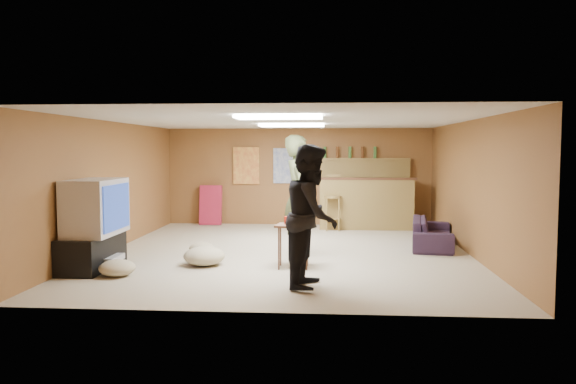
# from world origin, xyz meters

# --- Properties ---
(ground) EXTENTS (7.00, 7.00, 0.00)m
(ground) POSITION_xyz_m (0.00, 0.00, 0.00)
(ground) COLOR tan
(ground) RESTS_ON ground
(ceiling) EXTENTS (6.00, 7.00, 0.02)m
(ceiling) POSITION_xyz_m (0.00, 0.00, 2.20)
(ceiling) COLOR silver
(ceiling) RESTS_ON ground
(wall_back) EXTENTS (6.00, 0.02, 2.20)m
(wall_back) POSITION_xyz_m (0.00, 3.50, 1.10)
(wall_back) COLOR brown
(wall_back) RESTS_ON ground
(wall_front) EXTENTS (6.00, 0.02, 2.20)m
(wall_front) POSITION_xyz_m (0.00, -3.50, 1.10)
(wall_front) COLOR brown
(wall_front) RESTS_ON ground
(wall_left) EXTENTS (0.02, 7.00, 2.20)m
(wall_left) POSITION_xyz_m (-3.00, 0.00, 1.10)
(wall_left) COLOR brown
(wall_left) RESTS_ON ground
(wall_right) EXTENTS (0.02, 7.00, 2.20)m
(wall_right) POSITION_xyz_m (3.00, 0.00, 1.10)
(wall_right) COLOR brown
(wall_right) RESTS_ON ground
(tv_stand) EXTENTS (0.55, 1.30, 0.50)m
(tv_stand) POSITION_xyz_m (-2.72, -1.50, 0.25)
(tv_stand) COLOR black
(tv_stand) RESTS_ON ground
(dvd_box) EXTENTS (0.35, 0.50, 0.08)m
(dvd_box) POSITION_xyz_m (-2.50, -1.50, 0.15)
(dvd_box) COLOR #B2B2B7
(dvd_box) RESTS_ON tv_stand
(tv_body) EXTENTS (0.60, 1.10, 0.80)m
(tv_body) POSITION_xyz_m (-2.65, -1.50, 0.90)
(tv_body) COLOR #B2B2B7
(tv_body) RESTS_ON tv_stand
(tv_screen) EXTENTS (0.02, 0.95, 0.65)m
(tv_screen) POSITION_xyz_m (-2.34, -1.50, 0.90)
(tv_screen) COLOR navy
(tv_screen) RESTS_ON tv_body
(bar_counter) EXTENTS (2.00, 0.60, 1.10)m
(bar_counter) POSITION_xyz_m (1.50, 2.95, 0.55)
(bar_counter) COLOR brown
(bar_counter) RESTS_ON ground
(bar_lip) EXTENTS (2.10, 0.12, 0.05)m
(bar_lip) POSITION_xyz_m (1.50, 2.70, 1.10)
(bar_lip) COLOR #442615
(bar_lip) RESTS_ON bar_counter
(bar_shelf) EXTENTS (2.00, 0.18, 0.05)m
(bar_shelf) POSITION_xyz_m (1.50, 3.40, 1.50)
(bar_shelf) COLOR brown
(bar_shelf) RESTS_ON bar_backing
(bar_backing) EXTENTS (2.00, 0.14, 0.60)m
(bar_backing) POSITION_xyz_m (1.50, 3.42, 1.20)
(bar_backing) COLOR brown
(bar_backing) RESTS_ON bar_counter
(poster_left) EXTENTS (0.60, 0.03, 0.85)m
(poster_left) POSITION_xyz_m (-1.20, 3.46, 1.35)
(poster_left) COLOR #BF3F26
(poster_left) RESTS_ON wall_back
(poster_right) EXTENTS (0.55, 0.03, 0.80)m
(poster_right) POSITION_xyz_m (-0.30, 3.46, 1.35)
(poster_right) COLOR #334C99
(poster_right) RESTS_ON wall_back
(folding_chair_stack) EXTENTS (0.50, 0.26, 0.91)m
(folding_chair_stack) POSITION_xyz_m (-2.00, 3.30, 0.45)
(folding_chair_stack) COLOR #AD203D
(folding_chair_stack) RESTS_ON ground
(ceiling_panel_front) EXTENTS (1.20, 0.60, 0.04)m
(ceiling_panel_front) POSITION_xyz_m (0.00, -1.50, 2.17)
(ceiling_panel_front) COLOR white
(ceiling_panel_front) RESTS_ON ceiling
(ceiling_panel_back) EXTENTS (1.20, 0.60, 0.04)m
(ceiling_panel_back) POSITION_xyz_m (0.00, 1.20, 2.17)
(ceiling_panel_back) COLOR white
(ceiling_panel_back) RESTS_ON ceiling
(person_olive) EXTENTS (0.60, 0.79, 1.95)m
(person_olive) POSITION_xyz_m (0.21, -0.41, 0.98)
(person_olive) COLOR #515C35
(person_olive) RESTS_ON ground
(person_black) EXTENTS (0.80, 0.96, 1.79)m
(person_black) POSITION_xyz_m (0.49, -2.30, 0.89)
(person_black) COLOR black
(person_black) RESTS_ON ground
(sofa) EXTENTS (0.93, 1.80, 0.50)m
(sofa) POSITION_xyz_m (2.53, 0.72, 0.25)
(sofa) COLOR black
(sofa) RESTS_ON ground
(tray_table) EXTENTS (0.54, 0.46, 0.64)m
(tray_table) POSITION_xyz_m (0.18, -1.23, 0.32)
(tray_table) COLOR #442615
(tray_table) RESTS_ON ground
(cup_red_near) EXTENTS (0.10, 0.10, 0.11)m
(cup_red_near) POSITION_xyz_m (0.08, -1.17, 0.69)
(cup_red_near) COLOR red
(cup_red_near) RESTS_ON tray_table
(cup_red_far) EXTENTS (0.11, 0.11, 0.12)m
(cup_red_far) POSITION_xyz_m (0.27, -1.34, 0.70)
(cup_red_far) COLOR red
(cup_red_far) RESTS_ON tray_table
(cup_blue) EXTENTS (0.09, 0.09, 0.12)m
(cup_blue) POSITION_xyz_m (0.31, -1.14, 0.70)
(cup_blue) COLOR navy
(cup_blue) RESTS_ON tray_table
(bar_stool_left) EXTENTS (0.50, 0.50, 1.24)m
(bar_stool_left) POSITION_xyz_m (0.78, 2.60, 0.62)
(bar_stool_left) COLOR brown
(bar_stool_left) RESTS_ON ground
(bar_stool_right) EXTENTS (0.45, 0.45, 1.29)m
(bar_stool_right) POSITION_xyz_m (1.80, 2.83, 0.65)
(bar_stool_right) COLOR brown
(bar_stool_right) RESTS_ON ground
(cushion_near_tv) EXTENTS (0.72, 0.72, 0.28)m
(cushion_near_tv) POSITION_xyz_m (-1.15, -1.14, 0.14)
(cushion_near_tv) COLOR tan
(cushion_near_tv) RESTS_ON ground
(cushion_mid) EXTENTS (0.43, 0.43, 0.18)m
(cushion_mid) POSITION_xyz_m (-1.41, -0.22, 0.09)
(cushion_mid) COLOR tan
(cushion_mid) RESTS_ON ground
(cushion_far) EXTENTS (0.59, 0.59, 0.22)m
(cushion_far) POSITION_xyz_m (-2.18, -1.93, 0.11)
(cushion_far) COLOR tan
(cushion_far) RESTS_ON ground
(bottle_row) EXTENTS (1.20, 0.08, 0.26)m
(bottle_row) POSITION_xyz_m (1.16, 3.38, 1.65)
(bottle_row) COLOR #3F7233
(bottle_row) RESTS_ON bar_shelf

